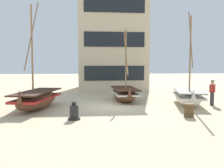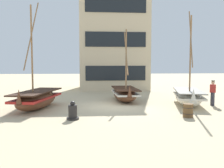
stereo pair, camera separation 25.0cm
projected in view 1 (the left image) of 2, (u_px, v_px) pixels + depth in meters
ground_plane at (113, 107)px, 15.67m from camera, size 120.00×120.00×0.00m
fishing_boat_near_left at (125, 94)px, 18.10m from camera, size 1.72×4.36×5.26m
fishing_boat_centre_large at (188, 96)px, 16.42m from camera, size 2.71×4.80×6.34m
fishing_boat_far_right at (37, 99)px, 14.81m from camera, size 2.47×4.98×6.55m
fisherman_by_hull at (212, 93)px, 16.13m from camera, size 0.42×0.38×1.68m
capstan_winch at (74, 112)px, 11.92m from camera, size 0.62×0.62×0.92m
wooden_barrel at (189, 110)px, 12.54m from camera, size 0.56×0.56×0.70m
harbor_building_main at (111, 42)px, 27.56m from camera, size 7.60×6.74×10.54m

